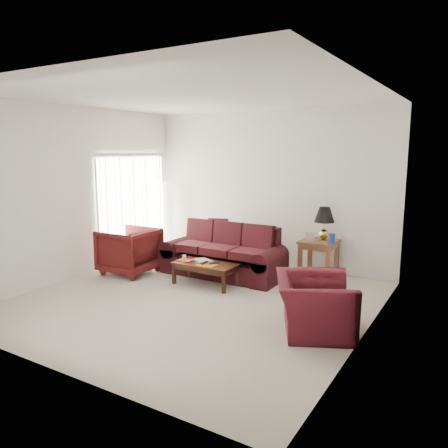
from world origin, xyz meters
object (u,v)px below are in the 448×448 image
Objects in this scene: armchair_right at (314,304)px; sofa at (223,251)px; end_table at (318,259)px; coffee_table at (206,274)px; floor_lamp at (168,218)px; armchair_left at (129,251)px.

sofa is at bearing 30.29° from armchair_right.
end_table is 0.63× the size of armchair_right.
coffee_table is at bearing 42.41° from armchair_right.
armchair_right is (4.11, -2.29, -0.45)m from floor_lamp.
sofa is 2.07× the size of armchair_right.
end_table reaches higher than coffee_table.
armchair_left is 1.62m from coffee_table.
end_table is 2.05m from coffee_table.
sofa is at bearing 114.55° from armchair_left.
armchair_right reaches higher than coffee_table.
end_table is at bearing -8.23° from armchair_right.
end_table is at bearing 25.56° from sofa.
armchair_left is 3.88m from armchair_right.
armchair_right is at bearing 77.45° from armchair_left.
armchair_right is (3.80, -0.75, -0.08)m from armchair_left.
sofa is at bearing -22.78° from floor_lamp.
end_table is 3.41m from floor_lamp.
coffee_table is at bearing -36.50° from floor_lamp.
armchair_left is at bearing -155.98° from sofa.
floor_lamp is (-3.38, -0.01, 0.46)m from end_table.
floor_lamp is at bearing -179.87° from end_table.
armchair_right is (2.25, -1.50, -0.10)m from sofa.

